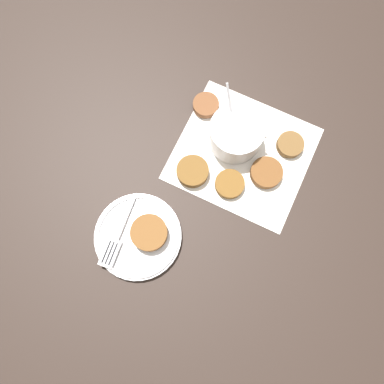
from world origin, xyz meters
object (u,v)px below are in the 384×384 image
Objects in this scene: fork at (116,239)px; fritter_on_plate at (149,233)px; sauce_bowl at (236,135)px; serving_plate at (138,236)px.

fritter_on_plate is at bearing 23.32° from fork.
sauce_bowl is 0.27m from fritter_on_plate.
serving_plate is at bearing -119.70° from sauce_bowl.
serving_plate is 2.41× the size of fritter_on_plate.
serving_plate is at bearing -155.46° from fritter_on_plate.
fritter_on_plate reaches higher than serving_plate.
fork is (-0.04, -0.02, 0.01)m from serving_plate.
fritter_on_plate is (-0.12, -0.24, -0.00)m from sauce_bowl.
serving_plate is 1.17× the size of fork.
sauce_bowl is at bearing 63.39° from fritter_on_plate.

